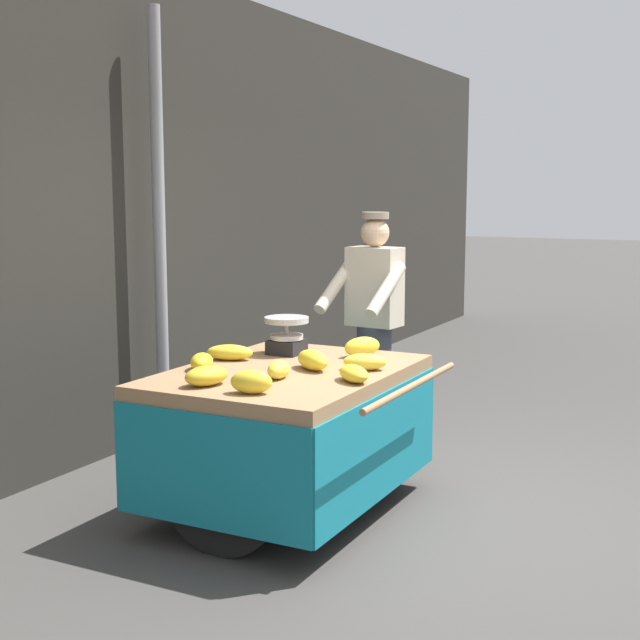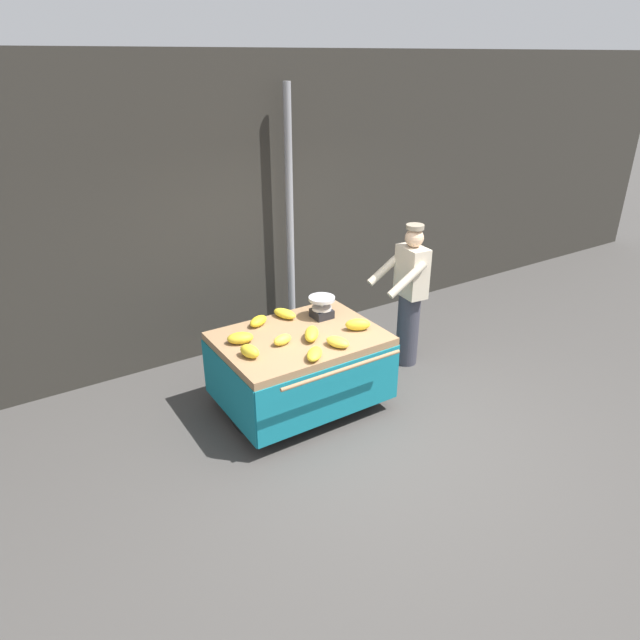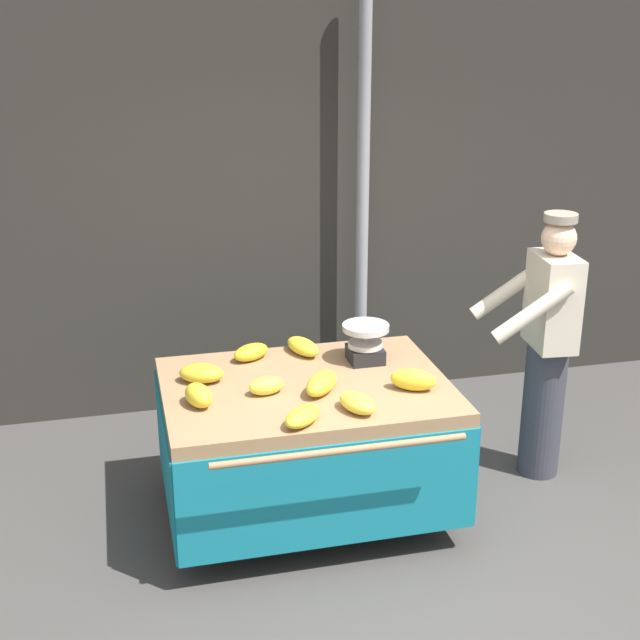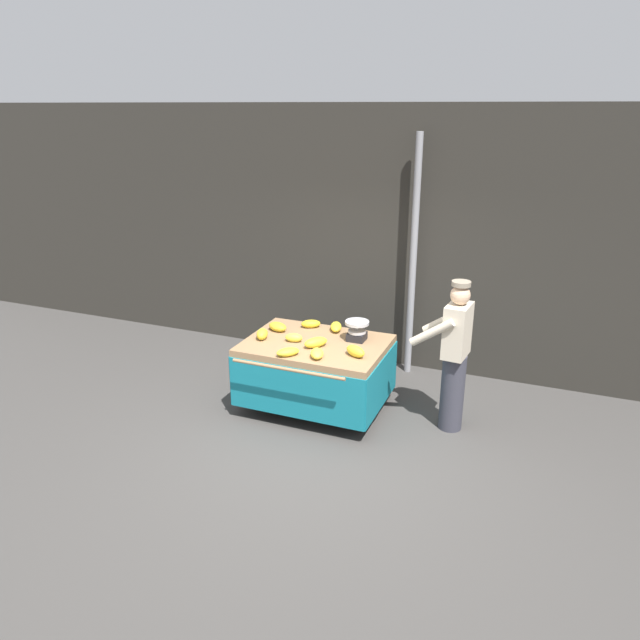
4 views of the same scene
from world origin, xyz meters
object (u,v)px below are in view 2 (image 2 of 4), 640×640
Objects in this scene: banana_bunch_8 at (338,342)px; banana_cart at (300,355)px; banana_bunch_4 at (250,351)px; banana_bunch_7 at (285,314)px; banana_bunch_5 at (312,334)px; street_pole at (290,222)px; banana_bunch_3 at (358,325)px; banana_bunch_2 at (314,354)px; banana_bunch_0 at (258,321)px; vendor_person at (409,296)px; weighing_scale at (322,307)px; banana_bunch_1 at (282,340)px; banana_bunch_6 at (240,338)px.

banana_cart is at bearing 114.55° from banana_bunch_8.
banana_bunch_7 is at bearing 39.86° from banana_bunch_4.
banana_cart is 0.31m from banana_bunch_5.
street_pole is 1.82m from banana_bunch_3.
banana_bunch_2 is 0.91× the size of banana_bunch_5.
vendor_person reaches higher than banana_bunch_0.
banana_bunch_4 is at bearing -159.94° from weighing_scale.
banana_bunch_8 is 0.14× the size of vendor_person.
vendor_person is (0.81, -1.32, -0.70)m from street_pole.
banana_bunch_4 is (-1.04, -0.38, -0.06)m from weighing_scale.
banana_bunch_2 is (0.11, -0.40, -0.00)m from banana_bunch_1.
banana_bunch_4 is at bearing 161.64° from banana_bunch_8.
banana_bunch_5 is (-0.36, -0.37, -0.06)m from weighing_scale.
banana_bunch_3 is 1.07m from vendor_person.
banana_bunch_0 is at bearing 90.29° from banana_bunch_1.
street_pole is 1.40m from weighing_scale.
banana_bunch_3 is at bearing -21.17° from banana_cart.
banana_bunch_3 is 0.82m from banana_bunch_7.
banana_bunch_8 is (0.10, -0.85, 0.00)m from banana_bunch_7.
banana_bunch_0 is 0.32m from banana_bunch_7.
street_pole reaches higher than banana_bunch_7.
banana_bunch_7 is at bearing -123.23° from street_pole.
banana_bunch_4 is (-1.37, -1.60, -0.66)m from street_pole.
banana_bunch_5 is (-0.69, -1.60, -0.66)m from street_pole.
banana_bunch_0 is at bearing -133.69° from street_pole.
banana_bunch_3 reaches higher than banana_bunch_8.
banana_bunch_6 reaches higher than banana_bunch_8.
street_pole reaches higher than banana_cart.
banana_bunch_8 is at bearing -158.06° from vendor_person.
banana_bunch_0 is (-0.66, 0.19, -0.07)m from weighing_scale.
banana_bunch_0 is (-0.24, 0.43, 0.27)m from banana_cart.
banana_cart is at bearing -150.14° from weighing_scale.
banana_bunch_3 is at bearing -9.44° from banana_bunch_5.
weighing_scale is 0.40m from banana_bunch_7.
vendor_person is (1.00, 0.37, -0.04)m from banana_bunch_3.
banana_bunch_4 reaches higher than banana_bunch_8.
banana_bunch_5 is 1.13× the size of banana_bunch_6.
street_pole is 12.24× the size of banana_bunch_3.
banana_bunch_5 reaches higher than banana_bunch_6.
banana_bunch_6 is at bearing 80.81° from banana_bunch_4.
weighing_scale reaches higher than banana_bunch_2.
street_pole is 12.69× the size of banana_bunch_8.
banana_bunch_7 is at bearing 3.45° from banana_bunch_0.
banana_bunch_5 reaches higher than banana_bunch_2.
weighing_scale is at bearing 175.44° from vendor_person.
banana_bunch_1 is 0.38m from banana_bunch_4.
banana_bunch_7 is (-0.34, 0.21, -0.07)m from weighing_scale.
banana_bunch_5 reaches higher than banana_cart.
weighing_scale is 1.29× the size of banana_bunch_4.
banana_bunch_2 is 0.32m from banana_bunch_8.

